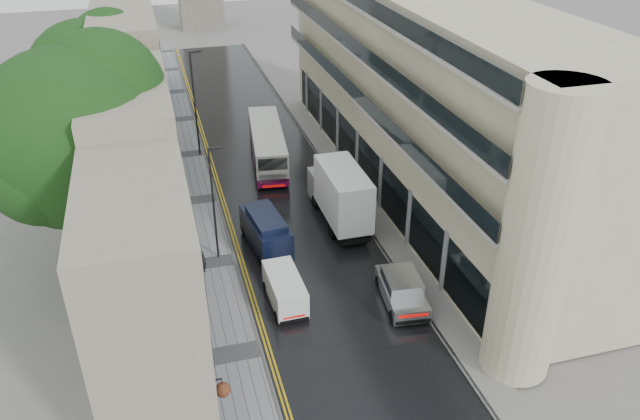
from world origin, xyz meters
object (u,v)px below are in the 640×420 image
silver_hatchback (393,308)px  navy_van (260,247)px  pedestrian (201,261)px  tree_far (93,101)px  cream_bus (256,161)px  white_van (277,307)px  lamp_post_far (195,105)px  white_lorry (332,209)px  lamp_post_near (214,205)px  tree_near (77,167)px

silver_hatchback → navy_van: size_ratio=0.92×
navy_van → pedestrian: 3.54m
tree_far → cream_bus: tree_far is taller
white_van → lamp_post_far: (-1.64, 22.59, 3.48)m
white_lorry → pedestrian: white_lorry is taller
lamp_post_near → lamp_post_far: lamp_post_far is taller
tree_near → pedestrian: 8.63m
tree_near → silver_hatchback: bearing=-30.3°
white_lorry → pedestrian: (-8.51, -1.83, -1.22)m
navy_van → tree_near: bearing=163.0°
white_van → lamp_post_near: 7.75m
tree_near → lamp_post_far: bearing=63.8°
navy_van → white_van: bearing=-98.6°
tree_far → lamp_post_near: tree_far is taller
pedestrian → tree_near: bearing=-18.7°
tree_far → white_van: 22.65m
white_lorry → navy_van: size_ratio=1.61×
white_van → lamp_post_near: (-2.21, 6.87, 2.81)m
silver_hatchback → navy_van: 9.12m
cream_bus → navy_van: 11.82m
lamp_post_far → lamp_post_near: bearing=-105.4°
lamp_post_near → tree_far: bearing=116.3°
navy_van → pedestrian: size_ratio=3.22×
tree_near → pedestrian: bearing=-15.7°
cream_bus → silver_hatchback: bearing=-71.8°
white_lorry → white_van: size_ratio=2.02×
silver_hatchback → lamp_post_far: bearing=114.0°
tree_far → silver_hatchback: (14.82, -21.82, -5.36)m
tree_far → pedestrian: size_ratio=8.12×
cream_bus → pedestrian: size_ratio=6.80×
pedestrian → lamp_post_near: bearing=-131.6°
tree_near → lamp_post_near: tree_near is taller
pedestrian → silver_hatchback: bearing=139.1°
silver_hatchback → white_van: (-5.85, 1.71, 0.04)m
white_lorry → white_van: (-5.16, -7.28, -1.19)m
tree_far → lamp_post_near: 15.07m
cream_bus → silver_hatchback: cream_bus is taller
white_lorry → silver_hatchback: white_lorry is taller
silver_hatchback → lamp_post_near: size_ratio=0.63×
cream_bus → tree_far: bearing=171.5°
tree_far → lamp_post_near: bearing=-63.0°
lamp_post_far → pedestrian: bearing=-109.0°
cream_bus → lamp_post_far: (-3.75, 5.52, 2.94)m
cream_bus → white_lorry: 10.27m
navy_van → lamp_post_far: lamp_post_far is taller
tree_near → white_lorry: 15.22m
cream_bus → silver_hatchback: size_ratio=2.30×
white_lorry → silver_hatchback: bearing=-85.4°
tree_far → cream_bus: size_ratio=1.19×
white_van → lamp_post_far: bearing=92.9°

